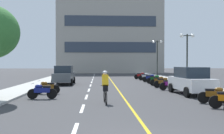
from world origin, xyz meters
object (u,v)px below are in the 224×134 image
at_px(motorcycle_7, 163,82).
at_px(motorcycle_12, 141,76).
at_px(motorcycle_3, 215,95).
at_px(motorcycle_8, 159,81).
at_px(cyclist_rider, 105,86).
at_px(street_lamp_mid, 187,47).
at_px(parked_car_near, 191,81).
at_px(street_lamp_far, 157,50).
at_px(motorcycle_9, 155,79).
at_px(motorcycle_10, 150,78).
at_px(motorcycle_5, 47,87).
at_px(motorcycle_11, 145,76).
at_px(motorcycle_4, 42,91).
at_px(motorcycle_6, 170,84).
at_px(parked_car_mid, 64,75).

distance_m(motorcycle_7, motorcycle_12, 11.15).
relative_size(motorcycle_3, motorcycle_7, 0.99).
xyz_separation_m(motorcycle_8, cyclist_rider, (-5.20, -10.00, 0.41)).
distance_m(motorcycle_3, cyclist_rider, 5.64).
xyz_separation_m(street_lamp_mid, cyclist_rider, (-8.25, -11.31, -2.77)).
xyz_separation_m(parked_car_near, motorcycle_12, (-0.71, 15.86, -0.44)).
distance_m(street_lamp_far, cyclist_rider, 24.33).
height_order(motorcycle_3, cyclist_rider, cyclist_rider).
bearing_deg(motorcycle_12, motorcycle_3, -88.42).
distance_m(motorcycle_9, motorcycle_12, 7.07).
xyz_separation_m(street_lamp_mid, motorcycle_10, (-2.99, 2.99, -3.19)).
bearing_deg(motorcycle_12, motorcycle_5, -120.26).
xyz_separation_m(street_lamp_mid, motorcycle_3, (-2.64, -11.74, -3.19)).
bearing_deg(motorcycle_11, motorcycle_4, -119.53).
relative_size(street_lamp_mid, cyclist_rider, 2.71).
height_order(street_lamp_mid, motorcycle_5, street_lamp_mid).
distance_m(motorcycle_6, motorcycle_10, 8.06).
bearing_deg(motorcycle_4, motorcycle_9, 49.53).
bearing_deg(motorcycle_3, motorcycle_12, 91.58).
relative_size(street_lamp_mid, motorcycle_6, 2.85).
bearing_deg(parked_car_mid, street_lamp_far, 42.73).
xyz_separation_m(motorcycle_5, motorcycle_11, (9.09, 13.37, 0.00)).
xyz_separation_m(street_lamp_far, motorcycle_4, (-11.58, -21.00, -3.40)).
distance_m(motorcycle_5, cyclist_rider, 5.64).
xyz_separation_m(motorcycle_8, motorcycle_12, (-0.13, 9.33, 0.00)).
relative_size(motorcycle_10, cyclist_rider, 0.94).
distance_m(street_lamp_mid, motorcycle_4, 15.54).
relative_size(motorcycle_4, motorcycle_7, 1.01).
bearing_deg(motorcycle_3, motorcycle_9, 91.30).
bearing_deg(parked_car_mid, parked_car_near, -41.97).
bearing_deg(motorcycle_5, motorcycle_9, 41.69).
bearing_deg(cyclist_rider, motorcycle_6, 50.57).
height_order(parked_car_near, motorcycle_5, parked_car_near).
bearing_deg(parked_car_mid, motorcycle_11, 31.46).
bearing_deg(motorcycle_8, street_lamp_far, 77.78).
bearing_deg(motorcycle_4, street_lamp_mid, 38.74).
bearing_deg(parked_car_near, street_lamp_mid, 72.47).
relative_size(motorcycle_4, motorcycle_5, 1.00).
xyz_separation_m(motorcycle_7, cyclist_rider, (-5.11, -8.18, 0.41)).
bearing_deg(motorcycle_4, motorcycle_12, 63.67).
xyz_separation_m(motorcycle_6, motorcycle_10, (0.13, 8.06, 0.00)).
bearing_deg(street_lamp_far, motorcycle_9, -104.09).
relative_size(motorcycle_6, motorcycle_11, 1.00).
distance_m(parked_car_mid, motorcycle_9, 9.05).
relative_size(motorcycle_9, motorcycle_11, 1.01).
bearing_deg(cyclist_rider, street_lamp_far, 70.74).
distance_m(motorcycle_5, motorcycle_12, 17.59).
distance_m(motorcycle_3, motorcycle_9, 12.70).
distance_m(motorcycle_8, cyclist_rider, 11.28).
bearing_deg(street_lamp_mid, motorcycle_7, -135.11).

